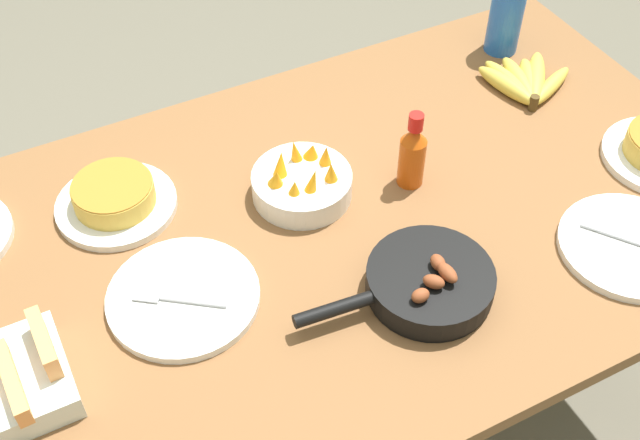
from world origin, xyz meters
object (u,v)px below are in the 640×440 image
(skillet, at_px, (427,283))
(frittata_plate_side, at_px, (115,198))
(empty_plate_near_front, at_px, (183,297))
(water_bottle, at_px, (507,13))
(hot_sauce_bottle, at_px, (412,154))
(banana_bunch, at_px, (525,82))
(fruit_bowl_mango, at_px, (302,182))
(empty_plate_far_right, at_px, (629,246))

(skillet, height_order, frittata_plate_side, skillet)
(frittata_plate_side, height_order, empty_plate_near_front, frittata_plate_side)
(skillet, bearing_deg, water_bottle, -130.06)
(empty_plate_near_front, xyz_separation_m, water_bottle, (0.93, 0.36, 0.09))
(empty_plate_near_front, height_order, hot_sauce_bottle, hot_sauce_bottle)
(skillet, bearing_deg, hot_sauce_bottle, -110.36)
(banana_bunch, xyz_separation_m, skillet, (-0.50, -0.39, 0.01))
(banana_bunch, height_order, empty_plate_near_front, banana_bunch)
(frittata_plate_side, xyz_separation_m, fruit_bowl_mango, (0.33, -0.13, 0.01))
(frittata_plate_side, bearing_deg, hot_sauce_bottle, -19.67)
(skillet, height_order, fruit_bowl_mango, fruit_bowl_mango)
(water_bottle, xyz_separation_m, hot_sauce_bottle, (-0.43, -0.29, -0.02))
(skillet, height_order, water_bottle, water_bottle)
(hot_sauce_bottle, bearing_deg, skillet, -115.63)
(empty_plate_near_front, height_order, fruit_bowl_mango, fruit_bowl_mango)
(banana_bunch, relative_size, skillet, 0.57)
(empty_plate_far_right, bearing_deg, fruit_bowl_mango, 139.55)
(empty_plate_far_right, height_order, water_bottle, water_bottle)
(skillet, distance_m, empty_plate_far_right, 0.39)
(banana_bunch, distance_m, skillet, 0.64)
(skillet, xyz_separation_m, empty_plate_far_right, (0.38, -0.08, -0.02))
(hot_sauce_bottle, bearing_deg, empty_plate_far_right, -51.90)
(empty_plate_far_right, height_order, fruit_bowl_mango, fruit_bowl_mango)
(empty_plate_far_right, height_order, hot_sauce_bottle, hot_sauce_bottle)
(water_bottle, bearing_deg, skillet, -135.34)
(banana_bunch, bearing_deg, frittata_plate_side, 176.59)
(banana_bunch, relative_size, water_bottle, 1.00)
(skillet, relative_size, hot_sauce_bottle, 2.14)
(banana_bunch, bearing_deg, hot_sauce_bottle, -160.24)
(skillet, xyz_separation_m, water_bottle, (0.55, 0.54, 0.07))
(banana_bunch, height_order, water_bottle, water_bottle)
(fruit_bowl_mango, xyz_separation_m, water_bottle, (0.63, 0.23, 0.07))
(water_bottle, bearing_deg, empty_plate_near_front, -158.57)
(banana_bunch, bearing_deg, skillet, -142.24)
(banana_bunch, relative_size, frittata_plate_side, 0.89)
(empty_plate_near_front, height_order, empty_plate_far_right, same)
(skillet, distance_m, empty_plate_near_front, 0.42)
(hot_sauce_bottle, bearing_deg, water_bottle, 34.10)
(banana_bunch, xyz_separation_m, empty_plate_near_front, (-0.88, -0.21, -0.01))
(water_bottle, bearing_deg, banana_bunch, -106.35)
(empty_plate_near_front, distance_m, fruit_bowl_mango, 0.33)
(hot_sauce_bottle, bearing_deg, fruit_bowl_mango, 162.72)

